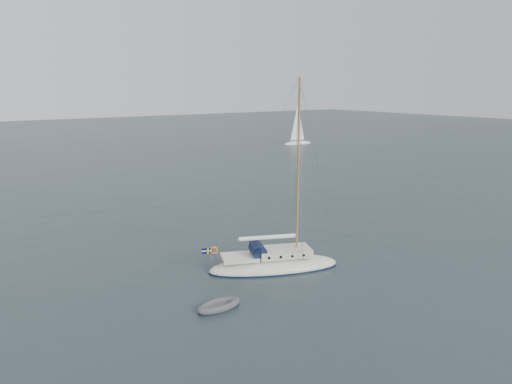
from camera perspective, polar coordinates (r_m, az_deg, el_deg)
ground at (r=27.81m, az=-1.70°, el=-10.85°), size 300.00×300.00×0.00m
sailboat at (r=30.13m, az=2.10°, el=-7.19°), size 8.32×2.50×11.85m
dinghy at (r=25.40m, az=-4.27°, el=-12.82°), size 2.45×1.11×0.35m
distant_yacht_b at (r=94.75m, az=4.78°, el=7.62°), size 6.24×3.33×8.26m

